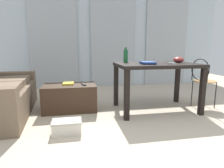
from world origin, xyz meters
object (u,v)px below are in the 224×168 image
Objects in this scene: craft_table at (157,70)px; bottle_near at (126,56)px; tv_remote_primary at (84,84)px; shoebox at (67,127)px; wire_chair at (202,77)px; book_stack at (148,63)px; scissors at (154,62)px; coffee_table at (70,97)px; tv_remote_on_table at (171,63)px; magazine at (68,83)px; bowl at (179,60)px.

bottle_near is (-0.44, 0.29, 0.22)m from craft_table.
tv_remote_primary reaches higher than shoebox.
book_stack is at bearing -176.53° from wire_chair.
craft_table is at bearing -21.69° from tv_remote_primary.
scissors reaches higher than craft_table.
book_stack is 1.51m from shoebox.
book_stack is (1.20, -0.34, 0.58)m from coffee_table.
book_stack reaches higher than tv_remote_on_table.
scissors is (-0.73, 0.32, 0.24)m from wire_chair.
magazine reaches higher than tv_remote_primary.
book_stack reaches higher than coffee_table.
tv_remote_primary is at bearing 170.24° from craft_table.
book_stack is 1.64× the size of tv_remote_on_table.
coffee_table is 0.23m from magazine.
book_stack is (-0.19, -0.09, 0.13)m from craft_table.
wire_chair is 0.72m from tv_remote_on_table.
wire_chair reaches higher than tv_remote_primary.
craft_table is at bearing 177.88° from wire_chair.
tv_remote_primary is 0.54× the size of shoebox.
craft_table is 0.25m from book_stack.
coffee_table is 1.48m from craft_table.
shoebox is at bearing -90.85° from coffee_table.
bottle_near is at bearing 165.59° from wire_chair.
bowl is at bearing 12.58° from craft_table.
bowl is 1.00× the size of tv_remote_on_table.
tv_remote_on_table is at bearing -167.88° from wire_chair.
bottle_near is 0.53m from scissors.
craft_table is 1.65m from shoebox.
book_stack is 1.08m from tv_remote_primary.
book_stack is at bearing -57.15° from bottle_near.
bowl is 1.75× the size of scissors.
bowl is 0.38m from tv_remote_on_table.
wire_chair is 0.50m from bowl.
tv_remote_primary is (-0.72, -0.09, -0.45)m from bottle_near.
coffee_table is at bearing -178.47° from scissors.
magazine is at bearing 153.64° from tv_remote_on_table.
bowl is 0.50× the size of shoebox.
tv_remote_primary is 0.85× the size of magazine.
scissors is 1.89m from shoebox.
bottle_near is 0.90× the size of book_stack.
craft_table is 0.32m from scissors.
coffee_table is at bearing -68.53° from magazine.
shoebox is at bearing -147.93° from scissors.
bottle_near is 0.77m from tv_remote_on_table.
tv_remote_on_table is at bearing -13.79° from magazine.
bottle_near is 2.58× the size of scissors.
coffee_table is 1.00× the size of wire_chair.
magazine is at bearing 144.92° from tv_remote_primary.
scissors is at bearing 2.51° from magazine.
tv_remote_on_table is 1.42m from tv_remote_primary.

